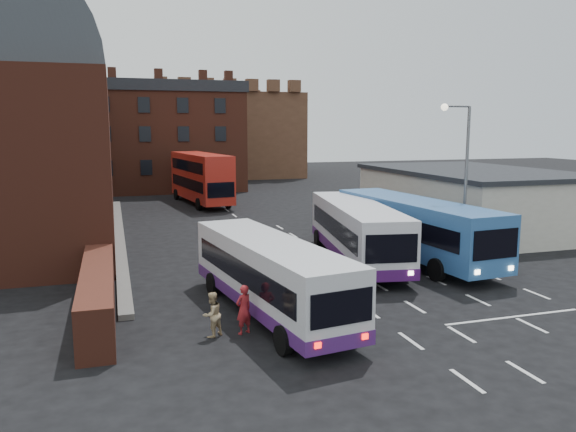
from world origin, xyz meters
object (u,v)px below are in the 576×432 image
object	(u,v)px
bus_white_outbound	(270,271)
pedestrian_beige	(212,314)
bus_red_double	(201,177)
pedestrian_red	(244,309)
street_lamp	(462,168)
bus_white_inbound	(357,228)
bus_blue	(414,225)

from	to	relation	value
bus_white_outbound	pedestrian_beige	size ratio (longest dim) A/B	6.87
bus_red_double	pedestrian_red	xyz separation A→B (m)	(-3.75, -34.15, -1.65)
bus_white_outbound	bus_red_double	world-z (taller)	bus_red_double
bus_red_double	street_lamp	bearing A→B (deg)	102.47
bus_red_double	street_lamp	distance (m)	28.79
pedestrian_beige	bus_white_inbound	bearing A→B (deg)	-170.85
bus_white_inbound	bus_red_double	bearing A→B (deg)	-70.67
bus_red_double	bus_white_outbound	bearing A→B (deg)	78.33
pedestrian_beige	bus_white_outbound	bearing A→B (deg)	-179.91
bus_white_inbound	bus_white_outbound	bearing A→B (deg)	54.85
bus_white_outbound	bus_red_double	size ratio (longest dim) A/B	0.90
bus_white_outbound	pedestrian_beige	xyz separation A→B (m)	(-2.54, -1.68, -0.93)
street_lamp	pedestrian_beige	size ratio (longest dim) A/B	5.28
bus_blue	pedestrian_beige	bearing A→B (deg)	27.60
bus_blue	bus_red_double	bearing A→B (deg)	-78.85
bus_white_outbound	pedestrian_red	distance (m)	2.40
bus_white_outbound	street_lamp	xyz separation A→B (m)	(12.15, 5.48, 3.35)
pedestrian_red	pedestrian_beige	xyz separation A→B (m)	(-1.11, 0.05, -0.09)
bus_white_inbound	street_lamp	distance (m)	6.43
pedestrian_red	pedestrian_beige	size ratio (longest dim) A/B	1.11
street_lamp	bus_red_double	bearing A→B (deg)	110.06
bus_red_double	bus_white_inbound	bearing A→B (deg)	92.21
bus_white_inbound	bus_blue	size ratio (longest dim) A/B	0.96
pedestrian_red	bus_white_inbound	bearing A→B (deg)	-159.54
pedestrian_beige	bus_red_double	bearing A→B (deg)	-131.41
bus_white_outbound	pedestrian_beige	world-z (taller)	bus_white_outbound
bus_blue	bus_red_double	size ratio (longest dim) A/B	1.02
bus_blue	bus_red_double	distance (m)	27.28
bus_blue	street_lamp	distance (m)	3.94
street_lamp	pedestrian_red	size ratio (longest dim) A/B	4.76
bus_white_inbound	bus_blue	xyz separation A→B (m)	(3.11, -0.61, 0.10)
bus_white_inbound	bus_red_double	distance (m)	26.00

